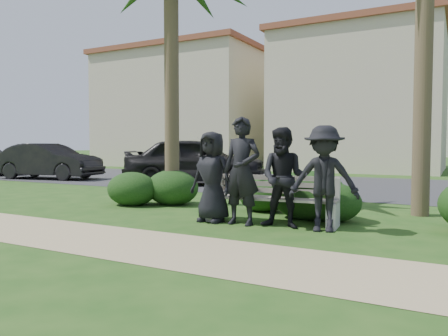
{
  "coord_description": "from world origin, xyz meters",
  "views": [
    {
      "loc": [
        3.7,
        -6.3,
        1.32
      ],
      "look_at": [
        -0.25,
        1.0,
        0.88
      ],
      "focal_mm": 35.0,
      "sensor_mm": 36.0,
      "label": 1
    }
  ],
  "objects": [
    {
      "name": "hedge_b",
      "position": [
        -1.89,
        1.62,
        0.4
      ],
      "size": [
        1.22,
        1.01,
        0.79
      ],
      "primitive_type": "ellipsoid",
      "color": "#14330E",
      "rests_on": "ground"
    },
    {
      "name": "man_a",
      "position": [
        -0.03,
        0.16,
        0.78
      ],
      "size": [
        0.79,
        0.54,
        1.55
      ],
      "primitive_type": "imported",
      "rotation": [
        0.0,
        0.0,
        -0.07
      ],
      "color": "black",
      "rests_on": "ground"
    },
    {
      "name": "man_d",
      "position": [
        1.89,
        0.22,
        0.81
      ],
      "size": [
        1.14,
        0.8,
        1.61
      ],
      "primitive_type": "imported",
      "rotation": [
        0.0,
        0.0,
        0.2
      ],
      "color": "black",
      "rests_on": "ground"
    },
    {
      "name": "hedge_a",
      "position": [
        -2.61,
        1.12,
        0.38
      ],
      "size": [
        1.16,
        0.95,
        0.75
      ],
      "primitive_type": "ellipsoid",
      "color": "#14330E",
      "rests_on": "ground"
    },
    {
      "name": "stucco_bldg_left",
      "position": [
        -12.0,
        18.0,
        3.66
      ],
      "size": [
        10.4,
        8.4,
        7.3
      ],
      "color": "beige",
      "rests_on": "ground"
    },
    {
      "name": "hedge_d",
      "position": [
        1.34,
        1.24,
        0.45
      ],
      "size": [
        1.37,
        1.13,
        0.89
      ],
      "primitive_type": "ellipsoid",
      "color": "#14330E",
      "rests_on": "ground"
    },
    {
      "name": "car_a",
      "position": [
        -4.01,
        5.96,
        0.79
      ],
      "size": [
        4.99,
        3.41,
        1.58
      ],
      "primitive_type": "imported",
      "rotation": [
        0.0,
        0.0,
        1.94
      ],
      "color": "black",
      "rests_on": "ground"
    },
    {
      "name": "hedge_e",
      "position": [
        1.74,
        1.2,
        0.35
      ],
      "size": [
        1.07,
        0.89,
        0.7
      ],
      "primitive_type": "ellipsoid",
      "color": "#14330E",
      "rests_on": "ground"
    },
    {
      "name": "car_b",
      "position": [
        -10.35,
        5.34,
        0.69
      ],
      "size": [
        4.36,
        2.18,
        1.37
      ],
      "primitive_type": "imported",
      "rotation": [
        0.0,
        0.0,
        1.75
      ],
      "color": "black",
      "rests_on": "ground"
    },
    {
      "name": "man_b",
      "position": [
        0.55,
        0.14,
        0.89
      ],
      "size": [
        0.65,
        0.43,
        1.78
      ],
      "primitive_type": "imported",
      "rotation": [
        0.0,
        0.0,
        -0.01
      ],
      "color": "black",
      "rests_on": "ground"
    },
    {
      "name": "man_c",
      "position": [
        1.26,
        0.21,
        0.8
      ],
      "size": [
        0.82,
        0.66,
        1.6
      ],
      "primitive_type": "imported",
      "rotation": [
        0.0,
        0.0,
        0.08
      ],
      "color": "black",
      "rests_on": "ground"
    },
    {
      "name": "street_lamp",
      "position": [
        -9.0,
        12.0,
        2.94
      ],
      "size": [
        0.36,
        0.36,
        4.29
      ],
      "color": "black",
      "rests_on": "ground"
    },
    {
      "name": "stucco_bldg_right",
      "position": [
        -1.0,
        18.0,
        3.66
      ],
      "size": [
        8.4,
        8.4,
        7.3
      ],
      "color": "beige",
      "rests_on": "ground"
    },
    {
      "name": "footpath",
      "position": [
        0.0,
        -1.8,
        0.0
      ],
      "size": [
        30.0,
        1.6,
        0.01
      ],
      "primitive_type": "cube",
      "color": "tan",
      "rests_on": "ground"
    },
    {
      "name": "park_bench",
      "position": [
        0.92,
        0.5,
        0.35
      ],
      "size": [
        2.27,
        0.72,
        0.78
      ],
      "rotation": [
        0.0,
        0.0,
        0.1
      ],
      "color": "gray",
      "rests_on": "ground"
    },
    {
      "name": "hedge_c",
      "position": [
        0.27,
        1.69,
        0.34
      ],
      "size": [
        1.03,
        0.85,
        0.67
      ],
      "primitive_type": "ellipsoid",
      "color": "#14330E",
      "rests_on": "ground"
    },
    {
      "name": "asphalt_street",
      "position": [
        0.0,
        8.0,
        0.0
      ],
      "size": [
        160.0,
        8.0,
        0.01
      ],
      "primitive_type": "cube",
      "color": "#2D2D30",
      "rests_on": "ground"
    },
    {
      "name": "ground",
      "position": [
        0.0,
        0.0,
        0.0
      ],
      "size": [
        160.0,
        160.0,
        0.0
      ],
      "primitive_type": "plane",
      "color": "#214C15",
      "rests_on": "ground"
    }
  ]
}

